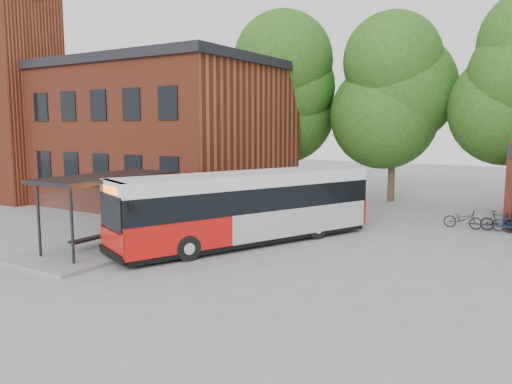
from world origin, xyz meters
The scene contains 10 objects.
ground centered at (0.00, 0.00, 0.00)m, with size 100.00×100.00×0.00m, color gray.
station_building centered at (-13.00, 9.00, 4.25)m, with size 18.40×10.40×8.50m, color maroon, non-canonical shape.
clock_tower centered at (-19.00, 5.00, 9.10)m, with size 5.20×5.20×18.20m, color maroon, non-canonical shape.
bus_shelter centered at (-4.50, -1.00, 1.45)m, with size 3.60×7.00×2.90m, color #252528, non-canonical shape.
tree_0 centered at (-6.00, 16.00, 5.50)m, with size 7.92×7.92×11.00m, color #214C14, non-canonical shape.
tree_1 centered at (1.00, 17.00, 5.20)m, with size 7.92×7.92×10.40m, color #214C14, non-canonical shape.
city_bus centered at (-0.49, 2.67, 1.44)m, with size 2.41×11.31×2.87m, color red, non-canonical shape.
bicycle_0 centered at (6.39, 10.45, 0.44)m, with size 0.59×1.68×0.88m, color black.
bicycle_1 centered at (7.90, 10.53, 0.47)m, with size 0.44×1.56×0.94m, color black.
bicycle_2 centered at (8.42, 10.49, 0.44)m, with size 0.58×1.66×0.87m, color navy.
Camera 1 is at (10.31, -13.97, 4.73)m, focal length 35.00 mm.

